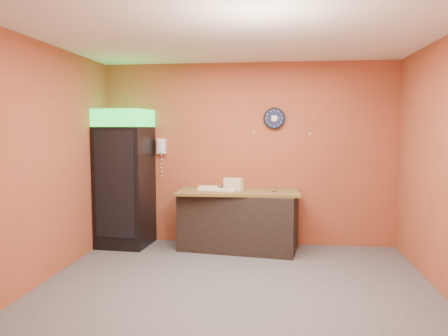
# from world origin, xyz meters

# --- Properties ---
(floor) EXTENTS (4.50, 4.50, 0.00)m
(floor) POSITION_xyz_m (0.00, 0.00, 0.00)
(floor) COLOR #47474C
(floor) RESTS_ON ground
(back_wall) EXTENTS (4.50, 0.02, 2.80)m
(back_wall) POSITION_xyz_m (0.00, 2.00, 1.40)
(back_wall) COLOR #A94A2F
(back_wall) RESTS_ON floor
(left_wall) EXTENTS (0.02, 4.00, 2.80)m
(left_wall) POSITION_xyz_m (-2.25, 0.00, 1.40)
(left_wall) COLOR #A94A2F
(left_wall) RESTS_ON floor
(ceiling) EXTENTS (4.50, 4.00, 0.02)m
(ceiling) POSITION_xyz_m (0.00, 0.00, 2.80)
(ceiling) COLOR white
(ceiling) RESTS_ON back_wall
(beverage_cooler) EXTENTS (0.78, 0.79, 2.08)m
(beverage_cooler) POSITION_xyz_m (-1.85, 1.60, 1.02)
(beverage_cooler) COLOR black
(beverage_cooler) RESTS_ON floor
(prep_counter) EXTENTS (1.78, 0.98, 0.85)m
(prep_counter) POSITION_xyz_m (-0.10, 1.62, 0.42)
(prep_counter) COLOR black
(prep_counter) RESTS_ON floor
(wall_clock) EXTENTS (0.33, 0.06, 0.33)m
(wall_clock) POSITION_xyz_m (0.41, 1.97, 1.95)
(wall_clock) COLOR black
(wall_clock) RESTS_ON back_wall
(wall_phone) EXTENTS (0.13, 0.11, 0.24)m
(wall_phone) POSITION_xyz_m (-1.35, 1.95, 1.52)
(wall_phone) COLOR white
(wall_phone) RESTS_ON back_wall
(butcher_paper) EXTENTS (1.79, 0.86, 0.04)m
(butcher_paper) POSITION_xyz_m (-0.10, 1.62, 0.87)
(butcher_paper) COLOR brown
(butcher_paper) RESTS_ON prep_counter
(sub_roll_stack) EXTENTS (0.30, 0.21, 0.18)m
(sub_roll_stack) POSITION_xyz_m (-0.18, 1.59, 0.98)
(sub_roll_stack) COLOR beige
(sub_roll_stack) RESTS_ON butcher_paper
(wrapped_sandwich_left) EXTENTS (0.29, 0.14, 0.04)m
(wrapped_sandwich_left) POSITION_xyz_m (-0.56, 1.53, 0.91)
(wrapped_sandwich_left) COLOR silver
(wrapped_sandwich_left) RESTS_ON butcher_paper
(wrapped_sandwich_mid) EXTENTS (0.29, 0.15, 0.04)m
(wrapped_sandwich_mid) POSITION_xyz_m (-0.27, 1.47, 0.91)
(wrapped_sandwich_mid) COLOR silver
(wrapped_sandwich_mid) RESTS_ON butcher_paper
(wrapped_sandwich_right) EXTENTS (0.30, 0.17, 0.04)m
(wrapped_sandwich_right) POSITION_xyz_m (-0.58, 1.75, 0.91)
(wrapped_sandwich_right) COLOR silver
(wrapped_sandwich_right) RESTS_ON butcher_paper
(kitchen_tool) EXTENTS (0.07, 0.07, 0.07)m
(kitchen_tool) POSITION_xyz_m (-0.38, 1.78, 0.92)
(kitchen_tool) COLOR silver
(kitchen_tool) RESTS_ON butcher_paper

